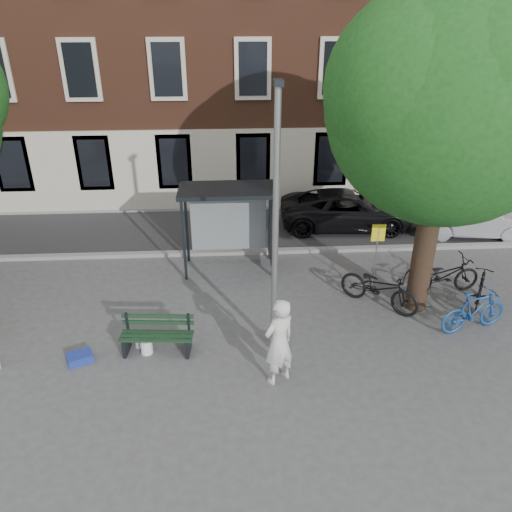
{
  "coord_description": "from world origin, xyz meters",
  "views": [
    {
      "loc": [
        -0.99,
        -9.7,
        7.37
      ],
      "look_at": [
        -0.3,
        2.03,
        1.4
      ],
      "focal_mm": 35.0,
      "sensor_mm": 36.0,
      "label": 1
    }
  ],
  "objects_px": {
    "bike_a": "(444,275)",
    "notice_sign": "(377,243)",
    "bus_shelter": "(241,209)",
    "car_silver": "(473,219)",
    "painter": "(279,342)",
    "bike_b": "(475,311)",
    "lamppost": "(275,241)",
    "car_dark": "(347,209)",
    "bike_c": "(379,287)",
    "bench": "(157,337)",
    "bike_d": "(480,289)"
  },
  "relations": [
    {
      "from": "bike_a",
      "to": "notice_sign",
      "type": "bearing_deg",
      "value": 82.01
    },
    {
      "from": "bench",
      "to": "bike_d",
      "type": "xyz_separation_m",
      "value": [
        8.48,
        1.53,
        0.09
      ]
    },
    {
      "from": "lamppost",
      "to": "bike_a",
      "type": "height_order",
      "value": "lamppost"
    },
    {
      "from": "bike_a",
      "to": "notice_sign",
      "type": "height_order",
      "value": "notice_sign"
    },
    {
      "from": "bus_shelter",
      "to": "car_dark",
      "type": "bearing_deg",
      "value": 36.54
    },
    {
      "from": "notice_sign",
      "to": "bus_shelter",
      "type": "bearing_deg",
      "value": 153.18
    },
    {
      "from": "bench",
      "to": "bike_a",
      "type": "distance_m",
      "value": 8.07
    },
    {
      "from": "bike_b",
      "to": "bike_d",
      "type": "relative_size",
      "value": 1.14
    },
    {
      "from": "bike_a",
      "to": "painter",
      "type": "bearing_deg",
      "value": 117.57
    },
    {
      "from": "bench",
      "to": "bike_b",
      "type": "distance_m",
      "value": 7.79
    },
    {
      "from": "bike_b",
      "to": "car_silver",
      "type": "distance_m",
      "value": 6.18
    },
    {
      "from": "painter",
      "to": "notice_sign",
      "type": "bearing_deg",
      "value": -163.94
    },
    {
      "from": "painter",
      "to": "bike_c",
      "type": "xyz_separation_m",
      "value": [
        2.98,
        2.82,
        -0.43
      ]
    },
    {
      "from": "painter",
      "to": "bench",
      "type": "bearing_deg",
      "value": -56.86
    },
    {
      "from": "bike_b",
      "to": "notice_sign",
      "type": "distance_m",
      "value": 2.96
    },
    {
      "from": "bus_shelter",
      "to": "car_silver",
      "type": "bearing_deg",
      "value": 13.04
    },
    {
      "from": "bus_shelter",
      "to": "bike_a",
      "type": "bearing_deg",
      "value": -18.66
    },
    {
      "from": "lamppost",
      "to": "bike_d",
      "type": "distance_m",
      "value": 6.36
    },
    {
      "from": "bench",
      "to": "bike_d",
      "type": "distance_m",
      "value": 8.61
    },
    {
      "from": "bench",
      "to": "bike_c",
      "type": "distance_m",
      "value": 5.95
    },
    {
      "from": "bike_c",
      "to": "bike_d",
      "type": "xyz_separation_m",
      "value": [
        2.76,
        -0.09,
        -0.1
      ]
    },
    {
      "from": "bus_shelter",
      "to": "bike_b",
      "type": "distance_m",
      "value": 6.91
    },
    {
      "from": "lamppost",
      "to": "car_dark",
      "type": "height_order",
      "value": "lamppost"
    },
    {
      "from": "bus_shelter",
      "to": "bike_c",
      "type": "distance_m",
      "value": 4.58
    },
    {
      "from": "bike_a",
      "to": "bike_d",
      "type": "bearing_deg",
      "value": -141.12
    },
    {
      "from": "bike_a",
      "to": "bike_b",
      "type": "bearing_deg",
      "value": 174.08
    },
    {
      "from": "bike_b",
      "to": "bus_shelter",
      "type": "bearing_deg",
      "value": 41.75
    },
    {
      "from": "bike_c",
      "to": "bike_d",
      "type": "relative_size",
      "value": 1.37
    },
    {
      "from": "bike_c",
      "to": "bench",
      "type": "bearing_deg",
      "value": 147.26
    },
    {
      "from": "painter",
      "to": "car_silver",
      "type": "bearing_deg",
      "value": -169.48
    },
    {
      "from": "lamppost",
      "to": "bus_shelter",
      "type": "height_order",
      "value": "lamppost"
    },
    {
      "from": "bus_shelter",
      "to": "car_dark",
      "type": "relative_size",
      "value": 0.59
    },
    {
      "from": "painter",
      "to": "bike_d",
      "type": "bearing_deg",
      "value": 172.3
    },
    {
      "from": "bike_a",
      "to": "bike_b",
      "type": "distance_m",
      "value": 1.84
    },
    {
      "from": "bike_a",
      "to": "car_silver",
      "type": "height_order",
      "value": "car_silver"
    },
    {
      "from": "bench",
      "to": "car_dark",
      "type": "distance_m",
      "value": 9.3
    },
    {
      "from": "painter",
      "to": "notice_sign",
      "type": "distance_m",
      "value": 4.63
    },
    {
      "from": "car_silver",
      "to": "notice_sign",
      "type": "height_order",
      "value": "notice_sign"
    },
    {
      "from": "bike_a",
      "to": "bike_c",
      "type": "relative_size",
      "value": 0.93
    },
    {
      "from": "painter",
      "to": "bike_b",
      "type": "xyz_separation_m",
      "value": [
        5.04,
        1.6,
        -0.46
      ]
    },
    {
      "from": "bus_shelter",
      "to": "bike_b",
      "type": "relative_size",
      "value": 1.52
    },
    {
      "from": "lamppost",
      "to": "bench",
      "type": "distance_m",
      "value": 3.63
    },
    {
      "from": "bike_a",
      "to": "car_silver",
      "type": "relative_size",
      "value": 0.55
    },
    {
      "from": "bench",
      "to": "car_silver",
      "type": "bearing_deg",
      "value": 34.72
    },
    {
      "from": "notice_sign",
      "to": "painter",
      "type": "bearing_deg",
      "value": -130.35
    },
    {
      "from": "bike_b",
      "to": "bike_c",
      "type": "height_order",
      "value": "bike_c"
    },
    {
      "from": "car_silver",
      "to": "bench",
      "type": "bearing_deg",
      "value": 127.14
    },
    {
      "from": "bike_d",
      "to": "bike_c",
      "type": "bearing_deg",
      "value": 29.0
    },
    {
      "from": "bus_shelter",
      "to": "notice_sign",
      "type": "xyz_separation_m",
      "value": [
        3.61,
        -1.86,
        -0.33
      ]
    },
    {
      "from": "car_silver",
      "to": "notice_sign",
      "type": "xyz_separation_m",
      "value": [
        -4.58,
        -3.75,
        0.96
      ]
    }
  ]
}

